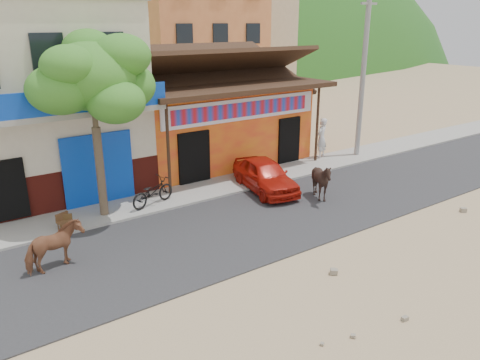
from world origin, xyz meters
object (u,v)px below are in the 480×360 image
object	(u,v)px
tree	(96,127)
scooter	(153,192)
cafe_chair_right	(65,215)
utility_pole	(363,71)
cow_dark	(322,181)
cow_tan	(54,247)
pedestrian	(322,138)
cafe_chair_left	(65,217)
red_car	(265,175)

from	to	relation	value
tree	scooter	distance (m)	3.06
scooter	cafe_chair_right	size ratio (longest dim) A/B	1.93
utility_pole	cow_dark	distance (m)	7.36
cow_tan	cafe_chair_right	bearing A→B (deg)	-37.80
utility_pole	cow_dark	world-z (taller)	utility_pole
cow_tan	pedestrian	world-z (taller)	pedestrian
cow_tan	scooter	bearing A→B (deg)	-73.40
tree	cow_dark	distance (m)	8.12
tree	scooter	world-z (taller)	tree
cow_dark	cow_tan	bearing A→B (deg)	-114.58
tree	cafe_chair_right	world-z (taller)	tree
cafe_chair_left	tree	bearing A→B (deg)	36.09
cow_tan	pedestrian	distance (m)	13.77
tree	pedestrian	size ratio (longest dim) A/B	3.16
cow_dark	scooter	xyz separation A→B (m)	(-5.40, 2.92, -0.17)
cafe_chair_left	pedestrian	bearing A→B (deg)	22.68
cow_dark	scooter	world-z (taller)	cow_dark
tree	red_car	world-z (taller)	tree
scooter	pedestrian	size ratio (longest dim) A/B	0.96
utility_pole	cow_dark	xyz separation A→B (m)	(-5.67, -3.28, -3.35)
utility_pole	cow_dark	size ratio (longest dim) A/B	5.50
tree	cow_dark	bearing A→B (deg)	-23.38
cow_dark	red_car	distance (m)	2.26
cafe_chair_right	utility_pole	bearing A→B (deg)	-16.29
scooter	cafe_chair_right	xyz separation A→B (m)	(-3.13, -0.34, -0.01)
cow_dark	red_car	world-z (taller)	cow_dark
scooter	pedestrian	distance (m)	9.32
utility_pole	cow_tan	size ratio (longest dim) A/B	5.28
cafe_chair_left	cafe_chair_right	bearing A→B (deg)	0.00
cow_dark	pedestrian	world-z (taller)	pedestrian
tree	red_car	size ratio (longest dim) A/B	1.63
cow_tan	cafe_chair_right	size ratio (longest dim) A/B	1.59
utility_pole	scooter	distance (m)	11.62
cow_dark	tree	bearing A→B (deg)	-135.91
cafe_chair_left	cafe_chair_right	world-z (taller)	cafe_chair_right
red_car	scooter	world-z (taller)	red_car
cow_tan	cafe_chair_left	size ratio (longest dim) A/B	1.82
cow_tan	cow_dark	distance (m)	9.43
utility_pole	red_car	distance (m)	7.69
red_car	cow_tan	bearing A→B (deg)	-156.92
utility_pole	cafe_chair_right	world-z (taller)	utility_pole
cow_tan	utility_pole	bearing A→B (deg)	-95.05
utility_pole	pedestrian	distance (m)	3.61
cow_dark	cafe_chair_left	size ratio (longest dim) A/B	1.75
tree	cafe_chair_left	bearing A→B (deg)	-160.35
pedestrian	cafe_chair_left	size ratio (longest dim) A/B	2.29
red_car	cafe_chair_left	distance (m)	7.47
utility_pole	red_car	xyz separation A→B (m)	(-6.75, -1.30, -3.45)
cafe_chair_left	cafe_chair_right	distance (m)	0.06
utility_pole	pedestrian	world-z (taller)	utility_pole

